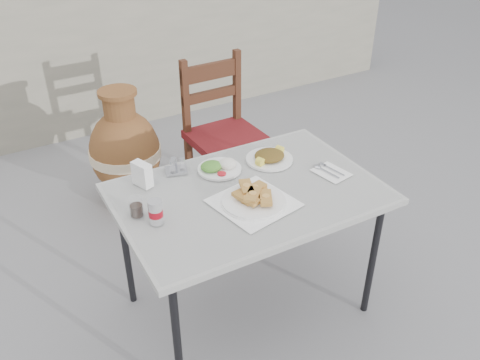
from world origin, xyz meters
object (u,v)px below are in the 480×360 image
soda_can (156,212)px  cafe_table (249,200)px  pide_plate (254,197)px  chair (224,134)px  terracotta_urn (125,153)px  cola_glass (136,208)px  condiment_caddy (176,167)px  napkin_holder (142,174)px  salad_chopped_plate (269,157)px  salad_rice_plate (219,167)px

soda_can → cafe_table: bearing=1.7°
cafe_table → pide_plate: size_ratio=3.27×
chair → terracotta_urn: (-0.58, 0.33, -0.14)m
cola_glass → condiment_caddy: 0.39m
soda_can → napkin_holder: size_ratio=0.94×
salad_chopped_plate → soda_can: (-0.71, -0.20, 0.04)m
cafe_table → terracotta_urn: terracotta_urn is taller
pide_plate → chair: bearing=68.2°
salad_rice_plate → cola_glass: cola_glass is taller
salad_rice_plate → terracotta_urn: terracotta_urn is taller
pide_plate → terracotta_urn: terracotta_urn is taller
cola_glass → terracotta_urn: terracotta_urn is taller
pide_plate → salad_chopped_plate: (0.27, 0.29, -0.01)m
pide_plate → condiment_caddy: size_ratio=2.97×
soda_can → terracotta_urn: soda_can is taller
pide_plate → salad_rice_plate: 0.33m
salad_rice_plate → chair: size_ratio=0.22×
salad_rice_plate → cola_glass: size_ratio=2.49×
pide_plate → salad_rice_plate: (0.00, 0.33, -0.01)m
cafe_table → salad_chopped_plate: 0.31m
soda_can → cola_glass: (-0.05, 0.09, -0.02)m
cafe_table → cola_glass: bearing=171.4°
salad_chopped_plate → chair: chair is taller
soda_can → chair: (0.85, 0.96, -0.27)m
cola_glass → condiment_caddy: (0.30, 0.25, -0.01)m
salad_rice_plate → terracotta_urn: (-0.16, 1.05, -0.38)m
terracotta_urn → salad_chopped_plate: bearing=-68.3°
salad_rice_plate → napkin_holder: napkin_holder is taller
pide_plate → cafe_table: bearing=71.2°
chair → salad_chopped_plate: bearing=-102.0°
condiment_caddy → chair: 0.90m
salad_chopped_plate → chair: bearing=79.2°
cola_glass → chair: bearing=43.8°
pide_plate → condiment_caddy: 0.47m
salad_rice_plate → soda_can: soda_can is taller
salad_rice_plate → napkin_holder: 0.38m
pide_plate → salad_chopped_plate: pide_plate is taller
pide_plate → condiment_caddy: (-0.19, 0.43, -0.00)m
salad_rice_plate → napkin_holder: bearing=170.5°
cafe_table → pide_plate: bearing=-108.8°
cafe_table → salad_chopped_plate: (0.24, 0.19, 0.07)m
salad_rice_plate → soda_can: size_ratio=1.99×
condiment_caddy → terracotta_urn: bearing=88.3°
soda_can → chair: chair is taller
cola_glass → salad_chopped_plate: bearing=8.2°
salad_chopped_plate → cola_glass: 0.77m
cafe_table → pide_plate: (-0.03, -0.10, 0.08)m
cafe_table → soda_can: size_ratio=11.24×
chair → napkin_holder: bearing=-141.8°
condiment_caddy → chair: bearing=45.7°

